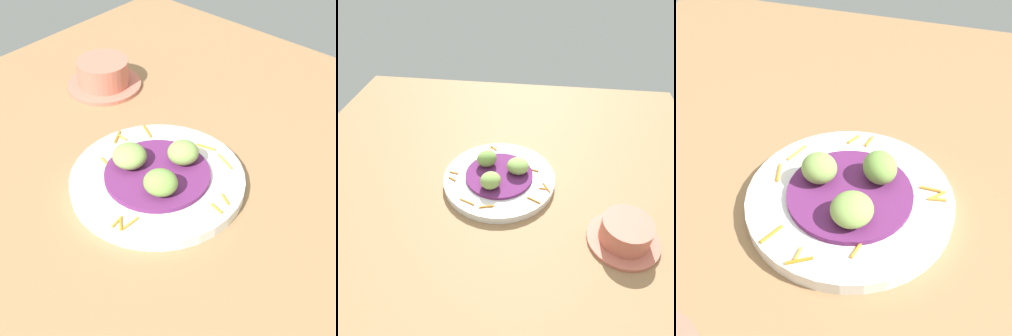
% 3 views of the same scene
% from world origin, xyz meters
% --- Properties ---
extents(table_surface, '(1.10, 1.10, 0.02)m').
position_xyz_m(table_surface, '(0.00, 0.00, 0.01)').
color(table_surface, '#936D47').
rests_on(table_surface, ground).
extents(main_plate, '(0.27, 0.27, 0.02)m').
position_xyz_m(main_plate, '(0.01, 0.01, 0.03)').
color(main_plate, white).
rests_on(main_plate, table_surface).
extents(cabbage_bed, '(0.16, 0.16, 0.01)m').
position_xyz_m(cabbage_bed, '(0.01, 0.01, 0.04)').
color(cabbage_bed, '#60235B').
rests_on(cabbage_bed, main_plate).
extents(carrot_garnish, '(0.25, 0.23, 0.00)m').
position_xyz_m(carrot_garnish, '(0.02, 0.00, 0.04)').
color(carrot_garnish, orange).
rests_on(carrot_garnish, main_plate).
extents(guac_scoop_left, '(0.06, 0.06, 0.03)m').
position_xyz_m(guac_scoop_left, '(0.06, 0.02, 0.06)').
color(guac_scoop_left, '#84A851').
rests_on(guac_scoop_left, cabbage_bed).
extents(guac_scoop_center, '(0.07, 0.06, 0.04)m').
position_xyz_m(guac_scoop_center, '(-0.02, 0.04, 0.07)').
color(guac_scoop_center, '#759E47').
rests_on(guac_scoop_center, cabbage_bed).
extents(guac_scoop_right, '(0.07, 0.07, 0.04)m').
position_xyz_m(guac_scoop_right, '(0.00, -0.04, 0.06)').
color(guac_scoop_right, '#84A851').
rests_on(guac_scoop_right, cabbage_bed).
extents(terracotta_bowl, '(0.15, 0.15, 0.06)m').
position_xyz_m(terracotta_bowl, '(0.29, -0.13, 0.05)').
color(terracotta_bowl, '#C66B56').
rests_on(terracotta_bowl, table_surface).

